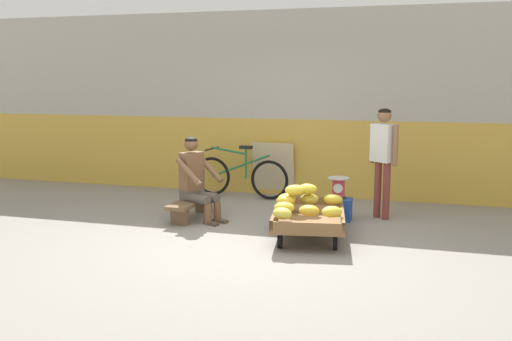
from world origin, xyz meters
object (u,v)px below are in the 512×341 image
object	(u,v)px
low_bench	(192,204)
sign_board	(273,169)
bicycle_near_left	(240,176)
customer_adult	(383,151)
banana_cart	(309,218)
weighing_scale	(339,187)
plastic_crate	(338,209)
shopping_bag	(328,218)
vendor_seated	(196,179)

from	to	relation	value
low_bench	sign_board	distance (m)	2.03
bicycle_near_left	customer_adult	world-z (taller)	customer_adult
banana_cart	weighing_scale	xyz separation A→B (m)	(0.21, 0.99, 0.21)
weighing_scale	bicycle_near_left	size ratio (longest dim) A/B	0.18
plastic_crate	shopping_bag	world-z (taller)	plastic_crate
plastic_crate	shopping_bag	size ratio (longest dim) A/B	1.50
sign_board	customer_adult	xyz separation A→B (m)	(1.86, -1.16, 0.51)
weighing_scale	bicycle_near_left	distance (m)	2.08
vendor_seated	low_bench	bearing A→B (deg)	155.57
sign_board	bicycle_near_left	bearing A→B (deg)	-145.54
customer_adult	banana_cart	bearing A→B (deg)	-122.35
plastic_crate	sign_board	size ratio (longest dim) A/B	0.41
vendor_seated	plastic_crate	size ratio (longest dim) A/B	3.17
low_bench	weighing_scale	bearing A→B (deg)	14.29
banana_cart	shopping_bag	bearing A→B (deg)	74.90
low_bench	vendor_seated	xyz separation A→B (m)	(0.08, -0.04, 0.37)
vendor_seated	weighing_scale	distance (m)	1.96
plastic_crate	sign_board	xyz separation A→B (m)	(-1.29, 1.41, 0.29)
weighing_scale	sign_board	distance (m)	1.91
banana_cart	vendor_seated	xyz separation A→B (m)	(-1.67, 0.45, 0.33)
banana_cart	bicycle_near_left	size ratio (longest dim) A/B	0.94
vendor_seated	customer_adult	xyz separation A→B (m)	(2.45, 0.78, 0.38)
weighing_scale	bicycle_near_left	xyz separation A→B (m)	(-1.77, 1.08, -0.10)
weighing_scale	plastic_crate	bearing A→B (deg)	90.00
banana_cart	vendor_seated	world-z (taller)	vendor_seated
plastic_crate	vendor_seated	bearing A→B (deg)	-164.07
plastic_crate	bicycle_near_left	xyz separation A→B (m)	(-1.77, 1.08, 0.20)
plastic_crate	bicycle_near_left	world-z (taller)	bicycle_near_left
low_bench	plastic_crate	size ratio (longest dim) A/B	3.10
banana_cart	plastic_crate	bearing A→B (deg)	77.76
banana_cart	vendor_seated	distance (m)	1.76
banana_cart	plastic_crate	world-z (taller)	banana_cart
banana_cart	customer_adult	xyz separation A→B (m)	(0.78, 1.23, 0.71)
vendor_seated	shopping_bag	distance (m)	1.87
banana_cart	shopping_bag	world-z (taller)	banana_cart
banana_cart	weighing_scale	distance (m)	1.03
sign_board	low_bench	bearing A→B (deg)	-109.32
plastic_crate	shopping_bag	xyz separation A→B (m)	(-0.07, -0.45, -0.03)
low_bench	bicycle_near_left	size ratio (longest dim) A/B	0.67
bicycle_near_left	banana_cart	bearing A→B (deg)	-53.02
low_bench	sign_board	world-z (taller)	sign_board
vendor_seated	plastic_crate	bearing A→B (deg)	15.93
low_bench	shopping_bag	xyz separation A→B (m)	(1.89, 0.05, -0.08)
banana_cart	customer_adult	size ratio (longest dim) A/B	1.02
customer_adult	plastic_crate	bearing A→B (deg)	-156.44
customer_adult	bicycle_near_left	bearing A→B (deg)	160.42
bicycle_near_left	plastic_crate	bearing A→B (deg)	-31.36
banana_cart	low_bench	xyz separation A→B (m)	(-1.75, 0.49, -0.04)
vendor_seated	shopping_bag	xyz separation A→B (m)	(1.81, 0.08, -0.45)
sign_board	banana_cart	bearing A→B (deg)	-65.75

